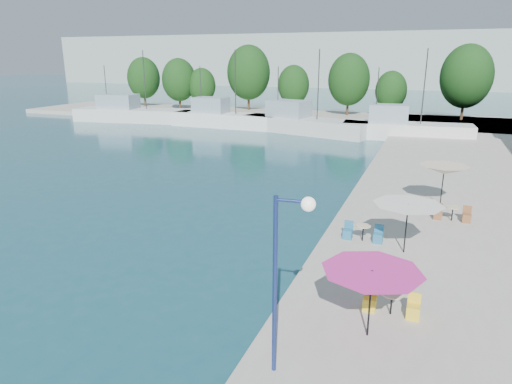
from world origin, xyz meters
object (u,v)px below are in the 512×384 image
at_px(umbrella_cream, 444,170).
at_px(trawler_04, 403,130).
at_px(trawler_01, 133,114).
at_px(trawler_03, 302,124).
at_px(street_lamp, 288,254).
at_px(umbrella_white, 408,210).
at_px(trawler_02, 223,119).
at_px(umbrella_pink, 372,278).

bearing_deg(umbrella_cream, trawler_04, 98.38).
xyz_separation_m(trawler_01, trawler_04, (37.39, -1.54, 0.00)).
height_order(trawler_03, street_lamp, trawler_03).
height_order(umbrella_cream, street_lamp, street_lamp).
relative_size(trawler_03, street_lamp, 3.30).
bearing_deg(umbrella_white, trawler_01, 138.26).
bearing_deg(umbrella_cream, trawler_03, 120.45).
bearing_deg(trawler_02, umbrella_pink, -58.31).
bearing_deg(trawler_02, street_lamp, -61.60).
relative_size(trawler_01, umbrella_cream, 6.55).
bearing_deg(trawler_03, trawler_01, -167.75).
xyz_separation_m(trawler_04, street_lamp, (-0.03, -43.48, 3.02)).
distance_m(umbrella_white, umbrella_cream, 7.67).
bearing_deg(trawler_03, umbrella_cream, -44.51).
relative_size(trawler_03, umbrella_cream, 6.08).
bearing_deg(umbrella_white, street_lamp, -104.45).
distance_m(trawler_01, umbrella_pink, 57.81).
distance_m(trawler_04, street_lamp, 43.58).
xyz_separation_m(umbrella_pink, umbrella_cream, (2.08, 14.46, 0.23)).
height_order(trawler_03, umbrella_white, trawler_03).
bearing_deg(street_lamp, trawler_04, 84.11).
height_order(trawler_01, trawler_03, same).
xyz_separation_m(trawler_02, umbrella_white, (25.34, -35.29, 1.51)).
relative_size(trawler_02, trawler_03, 0.88).
relative_size(umbrella_white, umbrella_cream, 1.10).
distance_m(trawler_02, umbrella_cream, 38.65).
relative_size(trawler_02, trawler_04, 1.03).
bearing_deg(umbrella_cream, trawler_02, 134.01).
xyz_separation_m(trawler_01, umbrella_white, (39.80, -35.52, 1.51)).
relative_size(trawler_03, umbrella_pink, 5.42).
height_order(umbrella_pink, umbrella_white, umbrella_white).
distance_m(trawler_01, umbrella_cream, 49.92).
height_order(trawler_04, umbrella_white, trawler_04).
distance_m(trawler_01, trawler_02, 14.47).
xyz_separation_m(trawler_03, street_lamp, (11.80, -43.77, 3.02)).
bearing_deg(trawler_04, trawler_01, 172.91).
bearing_deg(trawler_01, umbrella_cream, -42.25).
bearing_deg(trawler_03, trawler_02, -170.17).
distance_m(trawler_01, umbrella_white, 53.37).
bearing_deg(trawler_04, umbrella_white, -90.67).
bearing_deg(trawler_03, trawler_04, 13.63).
bearing_deg(street_lamp, umbrella_white, 69.71).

